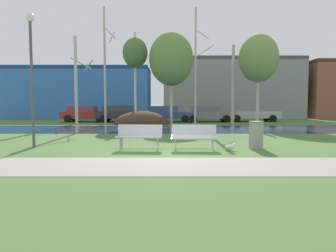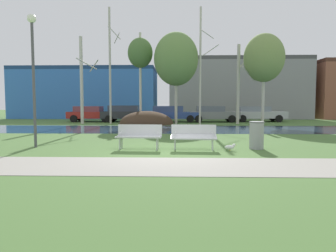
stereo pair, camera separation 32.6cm
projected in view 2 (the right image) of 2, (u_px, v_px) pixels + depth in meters
ground_plane at (171, 128)px, 19.91m from camera, size 120.00×120.00×0.00m
paved_path_strip at (162, 166)px, 7.84m from camera, size 60.00×2.35×0.01m
river_band at (171, 129)px, 19.27m from camera, size 80.00×6.04×0.01m
soil_mound at (146, 124)px, 23.84m from camera, size 4.29×3.45×2.11m
bench_left at (139, 136)px, 10.73m from camera, size 1.62×0.64×0.87m
bench_right at (194, 136)px, 10.67m from camera, size 1.62×0.64×0.87m
trash_bin at (257, 135)px, 10.78m from camera, size 0.53×0.53×0.99m
seagull at (230, 147)px, 10.37m from camera, size 0.41×0.15×0.25m
streetlamp at (33, 58)px, 10.97m from camera, size 0.32×0.32×4.85m
birch_far_left at (82, 80)px, 24.08m from camera, size 1.59×2.75×6.94m
birch_left at (110, 65)px, 23.85m from camera, size 1.00×1.72×9.15m
birch_center_left at (140, 54)px, 24.55m from camera, size 2.02×2.02×7.38m
birch_center at (176, 59)px, 23.99m from camera, size 3.52×3.52×7.28m
birch_center_right at (201, 65)px, 23.40m from camera, size 1.49×2.41×9.04m
birch_right at (239, 84)px, 23.98m from camera, size 1.41×2.16×6.30m
birch_far_right at (264, 58)px, 23.21m from camera, size 3.09×3.09×7.00m
parked_van_nearest_red at (91, 113)px, 27.14m from camera, size 4.20×2.03×1.40m
parked_sedan_second_dark at (127, 113)px, 26.89m from camera, size 4.67×2.14×1.47m
parked_hatch_third_blue at (171, 113)px, 26.97m from camera, size 4.74×2.08×1.42m
parked_wagon_fourth_grey at (213, 113)px, 26.87m from camera, size 4.36×2.00×1.41m
parked_suv_fifth_silver at (257, 113)px, 27.32m from camera, size 4.81×2.03×1.38m
building_blue_store at (88, 93)px, 35.05m from camera, size 15.81×6.49×5.66m
building_grey_warehouse at (236, 89)px, 34.43m from camera, size 15.02×6.66×6.60m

